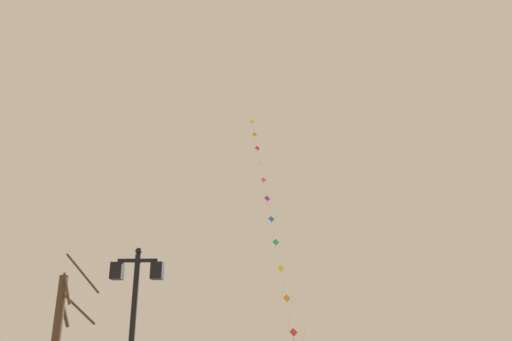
# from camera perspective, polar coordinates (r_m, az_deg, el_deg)

# --- Properties ---
(twin_lantern_lamp_post) EXTENTS (1.25, 0.28, 4.37)m
(twin_lantern_lamp_post) POSITION_cam_1_polar(r_m,az_deg,el_deg) (12.69, -13.38, -14.27)
(twin_lantern_lamp_post) COLOR black
(twin_lantern_lamp_post) RESTS_ON ground_plane
(kite_train) EXTENTS (3.11, 14.85, 20.23)m
(kite_train) POSITION_cam_1_polar(r_m,az_deg,el_deg) (31.90, 1.52, -4.49)
(kite_train) COLOR brown
(kite_train) RESTS_ON ground_plane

